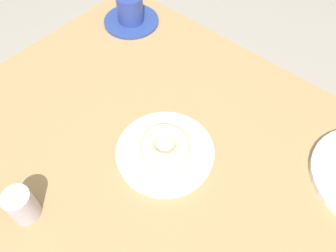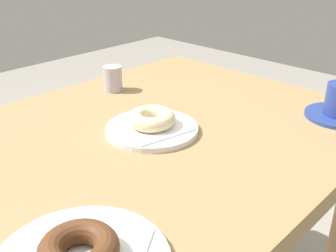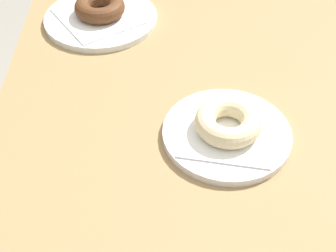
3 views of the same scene
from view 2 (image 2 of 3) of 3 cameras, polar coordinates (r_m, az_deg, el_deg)
The scene contains 6 objects.
table at distance 0.92m, azimuth -2.16°, elevation -7.30°, with size 0.96×0.75×0.75m.
plate_sugar_ring at distance 0.86m, azimuth -2.07°, elevation -0.49°, with size 0.20×0.20×0.01m, color white.
napkin_sugar_ring at distance 0.86m, azimuth -2.08°, elevation -0.03°, with size 0.14×0.14×0.00m, color white.
donut_sugar_ring at distance 0.85m, azimuth -2.10°, elevation 1.04°, with size 0.10×0.10×0.03m, color beige.
donut_chocolate_ring at distance 0.53m, azimuth -12.51°, elevation -16.70°, with size 0.10×0.10×0.03m, color #56311A.
sugar_jar at distance 1.10m, azimuth -7.81°, elevation 6.66°, with size 0.05×0.05×0.07m, color #B8ACB8.
Camera 2 is at (0.54, 0.56, 1.14)m, focal length 43.06 mm.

